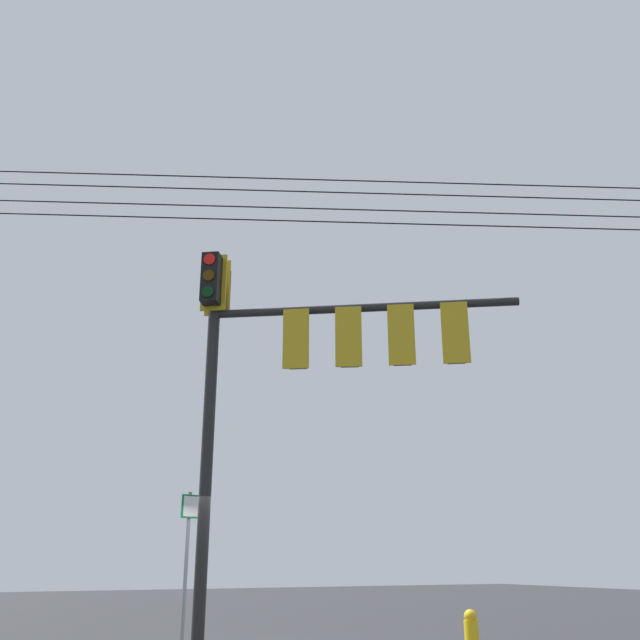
{
  "coord_description": "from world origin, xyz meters",
  "views": [
    {
      "loc": [
        -11.79,
        3.94,
        1.52
      ],
      "look_at": [
        -1.54,
        -0.94,
        5.42
      ],
      "focal_mm": 39.49,
      "sensor_mm": 36.0,
      "label": 1
    }
  ],
  "objects": [
    {
      "name": "signal_mast_assembly",
      "position": [
        -1.33,
        -0.6,
        4.84
      ],
      "size": [
        3.33,
        4.77,
        6.67
      ],
      "color": "black",
      "rests_on": "ground"
    },
    {
      "name": "route_sign_primary",
      "position": [
        1.45,
        0.32,
        1.72
      ],
      "size": [
        0.15,
        0.38,
        2.74
      ],
      "color": "slate",
      "rests_on": "ground"
    },
    {
      "name": "fire_hydrant",
      "position": [
        -2.13,
        -3.25,
        0.4
      ],
      "size": [
        0.25,
        0.29,
        0.81
      ],
      "color": "yellow",
      "rests_on": "ground"
    },
    {
      "name": "overhead_wire_span",
      "position": [
        -1.15,
        -0.76,
        7.87
      ],
      "size": [
        13.7,
        30.38,
        1.49
      ],
      "color": "black"
    }
  ]
}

